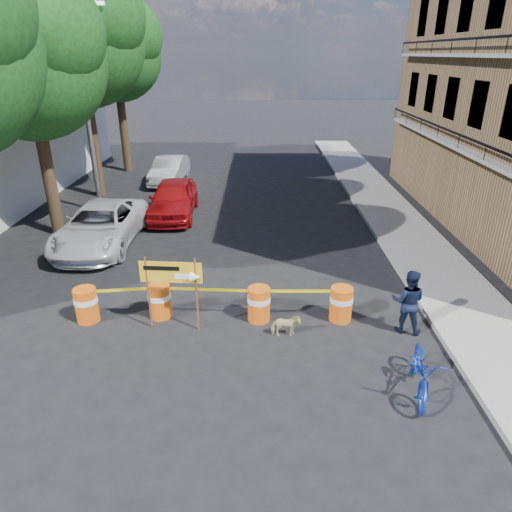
{
  "coord_description": "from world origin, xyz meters",
  "views": [
    {
      "loc": [
        0.69,
        -9.01,
        6.22
      ],
      "look_at": [
        0.64,
        2.02,
        1.3
      ],
      "focal_mm": 32.0,
      "sensor_mm": 36.0,
      "label": 1
    }
  ],
  "objects_px": {
    "bicycle": "(425,351)",
    "dog": "(286,326)",
    "detour_sign": "(179,278)",
    "suv_white": "(101,226)",
    "sedan_red": "(173,199)",
    "pedestrian": "(408,301)",
    "barrel_far_left": "(86,304)",
    "barrel_mid_left": "(160,300)",
    "barrel_mid_right": "(259,303)",
    "barrel_far_right": "(341,303)",
    "sedan_silver": "(170,170)"
  },
  "relations": [
    {
      "from": "detour_sign",
      "to": "sedan_silver",
      "type": "relative_size",
      "value": 0.47
    },
    {
      "from": "barrel_mid_left",
      "to": "barrel_far_right",
      "type": "bearing_deg",
      "value": -1.76
    },
    {
      "from": "barrel_far_left",
      "to": "pedestrian",
      "type": "xyz_separation_m",
      "value": [
        7.87,
        -0.42,
        0.34
      ]
    },
    {
      "from": "barrel_far_left",
      "to": "suv_white",
      "type": "distance_m",
      "value": 5.14
    },
    {
      "from": "suv_white",
      "to": "sedan_red",
      "type": "distance_m",
      "value": 3.75
    },
    {
      "from": "barrel_mid_left",
      "to": "pedestrian",
      "type": "bearing_deg",
      "value": -5.93
    },
    {
      "from": "barrel_mid_right",
      "to": "dog",
      "type": "relative_size",
      "value": 1.32
    },
    {
      "from": "bicycle",
      "to": "sedan_red",
      "type": "distance_m",
      "value": 12.69
    },
    {
      "from": "dog",
      "to": "detour_sign",
      "type": "bearing_deg",
      "value": 78.42
    },
    {
      "from": "sedan_red",
      "to": "sedan_silver",
      "type": "bearing_deg",
      "value": 99.85
    },
    {
      "from": "barrel_far_left",
      "to": "detour_sign",
      "type": "height_order",
      "value": "detour_sign"
    },
    {
      "from": "barrel_far_right",
      "to": "suv_white",
      "type": "xyz_separation_m",
      "value": [
        -7.58,
        4.93,
        0.24
      ]
    },
    {
      "from": "detour_sign",
      "to": "pedestrian",
      "type": "xyz_separation_m",
      "value": [
        5.42,
        -0.05,
        -0.59
      ]
    },
    {
      "from": "dog",
      "to": "bicycle",
      "type": "bearing_deg",
      "value": -130.92
    },
    {
      "from": "barrel_far_right",
      "to": "suv_white",
      "type": "distance_m",
      "value": 9.04
    },
    {
      "from": "barrel_mid_left",
      "to": "barrel_mid_right",
      "type": "bearing_deg",
      "value": -3.47
    },
    {
      "from": "barrel_mid_right",
      "to": "detour_sign",
      "type": "relative_size",
      "value": 0.47
    },
    {
      "from": "barrel_far_right",
      "to": "detour_sign",
      "type": "xyz_separation_m",
      "value": [
        -3.93,
        -0.44,
        0.93
      ]
    },
    {
      "from": "barrel_far_right",
      "to": "detour_sign",
      "type": "distance_m",
      "value": 4.07
    },
    {
      "from": "bicycle",
      "to": "dog",
      "type": "distance_m",
      "value": 3.27
    },
    {
      "from": "barrel_mid_left",
      "to": "detour_sign",
      "type": "bearing_deg",
      "value": -41.64
    },
    {
      "from": "barrel_far_right",
      "to": "sedan_red",
      "type": "xyz_separation_m",
      "value": [
        -5.58,
        8.09,
        0.27
      ]
    },
    {
      "from": "barrel_mid_left",
      "to": "bicycle",
      "type": "distance_m",
      "value": 6.41
    },
    {
      "from": "barrel_far_left",
      "to": "barrel_mid_left",
      "type": "bearing_deg",
      "value": 6.71
    },
    {
      "from": "barrel_mid_left",
      "to": "sedan_red",
      "type": "bearing_deg",
      "value": 97.09
    },
    {
      "from": "barrel_far_left",
      "to": "pedestrian",
      "type": "height_order",
      "value": "pedestrian"
    },
    {
      "from": "detour_sign",
      "to": "bicycle",
      "type": "bearing_deg",
      "value": -19.6
    },
    {
      "from": "pedestrian",
      "to": "bicycle",
      "type": "height_order",
      "value": "bicycle"
    },
    {
      "from": "barrel_far_right",
      "to": "barrel_far_left",
      "type": "bearing_deg",
      "value": -179.37
    },
    {
      "from": "barrel_mid_left",
      "to": "bicycle",
      "type": "relative_size",
      "value": 0.47
    },
    {
      "from": "barrel_far_left",
      "to": "dog",
      "type": "bearing_deg",
      "value": -7.91
    },
    {
      "from": "bicycle",
      "to": "suv_white",
      "type": "height_order",
      "value": "bicycle"
    },
    {
      "from": "dog",
      "to": "suv_white",
      "type": "relative_size",
      "value": 0.13
    },
    {
      "from": "detour_sign",
      "to": "pedestrian",
      "type": "distance_m",
      "value": 5.45
    },
    {
      "from": "barrel_mid_right",
      "to": "pedestrian",
      "type": "height_order",
      "value": "pedestrian"
    },
    {
      "from": "barrel_far_left",
      "to": "suv_white",
      "type": "height_order",
      "value": "suv_white"
    },
    {
      "from": "barrel_mid_left",
      "to": "barrel_mid_right",
      "type": "height_order",
      "value": "same"
    },
    {
      "from": "barrel_mid_right",
      "to": "bicycle",
      "type": "distance_m",
      "value": 4.19
    },
    {
      "from": "detour_sign",
      "to": "dog",
      "type": "bearing_deg",
      "value": -3.15
    },
    {
      "from": "barrel_far_right",
      "to": "pedestrian",
      "type": "distance_m",
      "value": 1.6
    },
    {
      "from": "barrel_mid_left",
      "to": "barrel_far_right",
      "type": "xyz_separation_m",
      "value": [
        4.59,
        -0.14,
        0.0
      ]
    },
    {
      "from": "suv_white",
      "to": "sedan_silver",
      "type": "bearing_deg",
      "value": 85.21
    },
    {
      "from": "sedan_red",
      "to": "pedestrian",
      "type": "bearing_deg",
      "value": -52.42
    },
    {
      "from": "barrel_far_right",
      "to": "dog",
      "type": "relative_size",
      "value": 1.32
    },
    {
      "from": "sedan_silver",
      "to": "dog",
      "type": "bearing_deg",
      "value": -66.78
    },
    {
      "from": "barrel_mid_left",
      "to": "barrel_far_left",
      "type": "bearing_deg",
      "value": -173.29
    },
    {
      "from": "barrel_far_left",
      "to": "sedan_red",
      "type": "bearing_deg",
      "value": 84.36
    },
    {
      "from": "pedestrian",
      "to": "dog",
      "type": "relative_size",
      "value": 2.38
    },
    {
      "from": "detour_sign",
      "to": "bicycle",
      "type": "relative_size",
      "value": 1.0
    },
    {
      "from": "barrel_far_left",
      "to": "pedestrian",
      "type": "distance_m",
      "value": 7.89
    }
  ]
}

